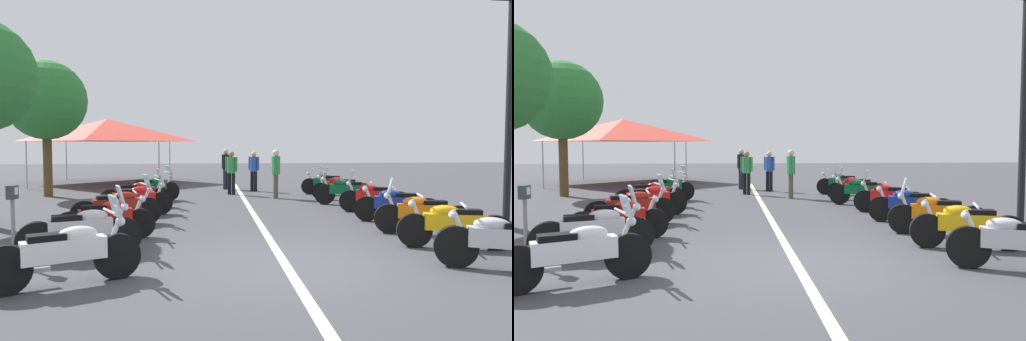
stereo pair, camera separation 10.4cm
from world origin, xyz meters
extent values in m
plane|color=#424247|center=(0.00, 0.00, 0.00)|extent=(80.00, 80.00, 0.00)
cube|color=beige|center=(4.66, 0.00, 0.00)|extent=(21.68, 0.16, 0.01)
cylinder|color=black|center=(-0.51, 2.55, 0.33)|extent=(0.42, 0.65, 0.66)
cylinder|color=black|center=(-1.14, 3.84, 0.33)|extent=(0.42, 0.65, 0.66)
cube|color=white|center=(-0.83, 3.19, 0.51)|extent=(0.73, 1.10, 0.30)
ellipsoid|color=white|center=(-0.75, 3.03, 0.71)|extent=(0.46, 0.58, 0.22)
cube|color=black|center=(-0.92, 3.39, 0.69)|extent=(0.45, 0.55, 0.12)
cylinder|color=silver|center=(-0.54, 2.60, 0.63)|extent=(0.19, 0.29, 0.58)
cylinder|color=silver|center=(-0.55, 2.64, 0.99)|extent=(0.57, 0.31, 0.04)
sphere|color=silver|center=(-0.49, 2.50, 0.83)|extent=(0.14, 0.14, 0.14)
cylinder|color=silver|center=(-0.86, 3.66, 0.23)|extent=(0.31, 0.53, 0.08)
cube|color=silver|center=(-0.52, 2.56, 1.06)|extent=(0.38, 0.27, 0.32)
cylinder|color=black|center=(0.99, 2.75, 0.34)|extent=(0.35, 0.68, 0.67)
cylinder|color=black|center=(0.56, 4.04, 0.34)|extent=(0.35, 0.68, 0.67)
cube|color=silver|center=(0.77, 3.40, 0.52)|extent=(0.59, 1.07, 0.30)
ellipsoid|color=silver|center=(0.83, 3.23, 0.72)|extent=(0.41, 0.58, 0.22)
cube|color=black|center=(0.71, 3.61, 0.70)|extent=(0.40, 0.54, 0.12)
cylinder|color=silver|center=(0.97, 2.81, 0.64)|extent=(0.16, 0.30, 0.58)
cylinder|color=silver|center=(0.96, 2.85, 1.00)|extent=(0.60, 0.23, 0.04)
sphere|color=silver|center=(1.00, 2.71, 0.84)|extent=(0.14, 0.14, 0.14)
cylinder|color=silver|center=(0.82, 3.84, 0.24)|extent=(0.25, 0.55, 0.08)
cube|color=silver|center=(0.98, 2.77, 1.07)|extent=(0.38, 0.23, 0.32)
cylinder|color=black|center=(2.44, 2.65, 0.31)|extent=(0.30, 0.63, 0.62)
cylinder|color=black|center=(2.08, 3.97, 0.31)|extent=(0.30, 0.63, 0.62)
cube|color=red|center=(2.26, 3.31, 0.49)|extent=(0.54, 1.07, 0.30)
ellipsoid|color=red|center=(2.30, 3.14, 0.69)|extent=(0.39, 0.57, 0.22)
cube|color=black|center=(2.20, 3.52, 0.67)|extent=(0.38, 0.53, 0.12)
cylinder|color=silver|center=(2.42, 2.71, 0.61)|extent=(0.14, 0.30, 0.58)
cylinder|color=silver|center=(2.41, 2.75, 0.97)|extent=(0.61, 0.20, 0.04)
sphere|color=silver|center=(2.45, 2.60, 0.81)|extent=(0.14, 0.14, 0.14)
cylinder|color=silver|center=(2.33, 3.75, 0.22)|extent=(0.22, 0.55, 0.08)
cylinder|color=black|center=(4.17, 2.72, 0.33)|extent=(0.37, 0.66, 0.65)
cylinder|color=black|center=(3.63, 4.08, 0.33)|extent=(0.37, 0.66, 0.65)
cube|color=maroon|center=(3.90, 3.40, 0.51)|extent=(0.67, 1.14, 0.30)
ellipsoid|color=maroon|center=(3.97, 3.23, 0.71)|extent=(0.43, 0.58, 0.22)
cube|color=black|center=(3.82, 3.60, 0.69)|extent=(0.42, 0.54, 0.12)
cylinder|color=silver|center=(4.15, 2.77, 0.63)|extent=(0.17, 0.30, 0.58)
cylinder|color=silver|center=(4.13, 2.81, 0.99)|extent=(0.59, 0.27, 0.04)
sphere|color=silver|center=(4.19, 2.67, 0.83)|extent=(0.14, 0.14, 0.14)
cylinder|color=silver|center=(3.91, 3.87, 0.23)|extent=(0.28, 0.54, 0.08)
cube|color=silver|center=(4.16, 2.74, 1.06)|extent=(0.38, 0.25, 0.32)
cylinder|color=black|center=(5.69, 2.56, 0.32)|extent=(0.34, 0.64, 0.63)
cylinder|color=black|center=(5.20, 3.94, 0.32)|extent=(0.34, 0.64, 0.63)
cube|color=red|center=(5.44, 3.25, 0.50)|extent=(0.63, 1.14, 0.30)
ellipsoid|color=red|center=(5.50, 3.08, 0.70)|extent=(0.42, 0.58, 0.22)
cube|color=black|center=(5.37, 3.46, 0.68)|extent=(0.40, 0.54, 0.12)
cylinder|color=silver|center=(5.67, 2.62, 0.62)|extent=(0.16, 0.30, 0.58)
cylinder|color=silver|center=(5.65, 2.65, 0.98)|extent=(0.60, 0.24, 0.04)
sphere|color=silver|center=(5.70, 2.51, 0.82)|extent=(0.14, 0.14, 0.14)
cylinder|color=silver|center=(5.47, 3.73, 0.22)|extent=(0.26, 0.55, 0.08)
cylinder|color=black|center=(7.18, 2.73, 0.31)|extent=(0.31, 0.63, 0.62)
cylinder|color=black|center=(6.75, 4.15, 0.31)|extent=(0.31, 0.63, 0.62)
cube|color=maroon|center=(6.97, 3.44, 0.49)|extent=(0.59, 1.16, 0.30)
ellipsoid|color=maroon|center=(7.02, 3.27, 0.69)|extent=(0.40, 0.57, 0.22)
cube|color=black|center=(6.90, 3.65, 0.67)|extent=(0.39, 0.53, 0.12)
cylinder|color=silver|center=(7.16, 2.79, 0.61)|extent=(0.15, 0.30, 0.58)
cylinder|color=silver|center=(7.15, 2.83, 0.97)|extent=(0.61, 0.22, 0.04)
sphere|color=silver|center=(7.19, 2.69, 0.81)|extent=(0.14, 0.14, 0.14)
cylinder|color=silver|center=(7.01, 3.92, 0.22)|extent=(0.24, 0.55, 0.08)
cube|color=silver|center=(7.17, 2.75, 1.04)|extent=(0.38, 0.22, 0.32)
cylinder|color=black|center=(8.89, 2.58, 0.32)|extent=(0.40, 0.65, 0.65)
cylinder|color=black|center=(8.29, 3.85, 0.32)|extent=(0.40, 0.65, 0.65)
cube|color=#0C592D|center=(8.59, 3.21, 0.50)|extent=(0.71, 1.08, 0.30)
ellipsoid|color=#0C592D|center=(8.67, 3.05, 0.70)|extent=(0.46, 0.58, 0.22)
cube|color=black|center=(8.50, 3.41, 0.68)|extent=(0.44, 0.55, 0.12)
cylinder|color=silver|center=(8.87, 2.63, 0.62)|extent=(0.19, 0.29, 0.58)
cylinder|color=silver|center=(8.85, 2.67, 0.98)|extent=(0.58, 0.30, 0.04)
sphere|color=silver|center=(8.91, 2.53, 0.82)|extent=(0.14, 0.14, 0.14)
cylinder|color=silver|center=(8.57, 3.67, 0.23)|extent=(0.31, 0.53, 0.08)
cube|color=silver|center=(8.88, 2.60, 1.05)|extent=(0.38, 0.26, 0.32)
cylinder|color=black|center=(-0.41, -2.65, 0.33)|extent=(0.39, 0.67, 0.67)
cube|color=silver|center=(-0.68, -3.28, 0.51)|extent=(0.66, 1.07, 0.30)
ellipsoid|color=silver|center=(-0.61, -3.11, 0.71)|extent=(0.44, 0.58, 0.22)
cylinder|color=silver|center=(-0.43, -2.71, 0.63)|extent=(0.18, 0.29, 0.58)
cylinder|color=silver|center=(-0.45, -2.74, 0.99)|extent=(0.59, 0.28, 0.04)
sphere|color=silver|center=(-0.39, -2.60, 0.83)|extent=(0.14, 0.14, 0.14)
cylinder|color=black|center=(1.04, -2.63, 0.32)|extent=(0.30, 0.66, 0.65)
cylinder|color=black|center=(0.67, -4.01, 0.32)|extent=(0.30, 0.66, 0.65)
cube|color=#EAB214|center=(0.86, -3.32, 0.50)|extent=(0.55, 1.13, 0.30)
ellipsoid|color=#EAB214|center=(0.90, -3.15, 0.70)|extent=(0.39, 0.57, 0.22)
cube|color=black|center=(0.80, -3.53, 0.68)|extent=(0.38, 0.53, 0.12)
cylinder|color=silver|center=(1.03, -2.69, 0.62)|extent=(0.14, 0.30, 0.58)
cylinder|color=silver|center=(1.02, -2.72, 0.98)|extent=(0.61, 0.20, 0.04)
sphere|color=silver|center=(1.06, -2.58, 0.82)|extent=(0.14, 0.14, 0.14)
cylinder|color=silver|center=(0.57, -3.69, 0.23)|extent=(0.22, 0.55, 0.08)
cylinder|color=black|center=(2.44, -2.69, 0.32)|extent=(0.32, 0.66, 0.65)
cylinder|color=black|center=(2.01, -4.06, 0.32)|extent=(0.32, 0.66, 0.65)
cube|color=orange|center=(2.22, -3.38, 0.50)|extent=(0.59, 1.12, 0.30)
ellipsoid|color=orange|center=(2.28, -3.21, 0.70)|extent=(0.40, 0.57, 0.22)
cube|color=black|center=(2.16, -3.59, 0.68)|extent=(0.39, 0.54, 0.12)
cylinder|color=silver|center=(2.42, -2.75, 0.62)|extent=(0.15, 0.30, 0.58)
cylinder|color=silver|center=(2.41, -2.79, 0.98)|extent=(0.60, 0.22, 0.04)
sphere|color=silver|center=(2.45, -2.64, 0.82)|extent=(0.14, 0.14, 0.14)
cylinder|color=silver|center=(1.93, -3.74, 0.23)|extent=(0.24, 0.55, 0.08)
cube|color=silver|center=(2.43, -2.71, 1.05)|extent=(0.38, 0.22, 0.32)
cylinder|color=black|center=(4.04, -2.74, 0.32)|extent=(0.37, 0.64, 0.63)
cylinder|color=black|center=(3.49, -4.10, 0.32)|extent=(0.37, 0.64, 0.63)
cube|color=navy|center=(3.77, -3.42, 0.50)|extent=(0.68, 1.14, 0.30)
ellipsoid|color=navy|center=(3.83, -3.26, 0.70)|extent=(0.44, 0.58, 0.22)
cube|color=black|center=(3.68, -3.63, 0.68)|extent=(0.42, 0.54, 0.12)
cylinder|color=silver|center=(4.02, -2.80, 0.62)|extent=(0.17, 0.29, 0.58)
cylinder|color=silver|center=(4.01, -2.84, 0.98)|extent=(0.59, 0.27, 0.04)
sphere|color=silver|center=(4.06, -2.70, 0.82)|extent=(0.14, 0.14, 0.14)
cylinder|color=silver|center=(3.43, -3.76, 0.22)|extent=(0.28, 0.54, 0.08)
cylinder|color=black|center=(5.67, -2.81, 0.32)|extent=(0.39, 0.63, 0.63)
cylinder|color=black|center=(5.11, -4.06, 0.32)|extent=(0.39, 0.63, 0.63)
cube|color=red|center=(5.39, -3.44, 0.50)|extent=(0.68, 1.06, 0.30)
ellipsoid|color=red|center=(5.46, -3.27, 0.70)|extent=(0.45, 0.58, 0.22)
cube|color=black|center=(5.30, -3.64, 0.68)|extent=(0.43, 0.54, 0.12)
cylinder|color=silver|center=(5.65, -2.87, 0.62)|extent=(0.18, 0.29, 0.58)
cylinder|color=silver|center=(5.63, -2.91, 0.98)|extent=(0.58, 0.29, 0.04)
sphere|color=silver|center=(5.69, -2.77, 0.82)|extent=(0.14, 0.14, 0.14)
cylinder|color=silver|center=(5.06, -3.74, 0.22)|extent=(0.30, 0.53, 0.08)
cube|color=silver|center=(5.66, -2.83, 1.05)|extent=(0.38, 0.26, 0.32)
cylinder|color=black|center=(7.39, -2.50, 0.33)|extent=(0.40, 0.66, 0.66)
cylinder|color=black|center=(6.80, -3.79, 0.33)|extent=(0.40, 0.66, 0.66)
cube|color=#0C592D|center=(7.10, -3.15, 0.51)|extent=(0.71, 1.10, 0.30)
ellipsoid|color=#0C592D|center=(7.17, -2.98, 0.71)|extent=(0.45, 0.58, 0.22)
cube|color=black|center=(7.00, -3.35, 0.69)|extent=(0.44, 0.54, 0.12)
cylinder|color=silver|center=(7.37, -2.55, 0.63)|extent=(0.18, 0.29, 0.58)
cylinder|color=silver|center=(7.35, -2.59, 0.99)|extent=(0.58, 0.30, 0.04)
sphere|color=silver|center=(7.42, -2.45, 0.83)|extent=(0.14, 0.14, 0.14)
cylinder|color=silver|center=(6.75, -3.46, 0.23)|extent=(0.30, 0.53, 0.08)
cube|color=silver|center=(7.39, -2.52, 1.06)|extent=(0.38, 0.26, 0.32)
cylinder|color=black|center=(8.69, -2.66, 0.30)|extent=(0.32, 0.62, 0.60)
cylinder|color=black|center=(8.22, -4.08, 0.30)|extent=(0.32, 0.62, 0.60)
cube|color=red|center=(8.45, -3.37, 0.48)|extent=(0.62, 1.17, 0.30)
ellipsoid|color=red|center=(8.51, -3.20, 0.68)|extent=(0.41, 0.58, 0.22)
cube|color=black|center=(8.38, -3.58, 0.66)|extent=(0.40, 0.54, 0.12)
cylinder|color=silver|center=(8.67, -2.72, 0.60)|extent=(0.16, 0.30, 0.58)
cylinder|color=silver|center=(8.66, -2.76, 0.96)|extent=(0.60, 0.23, 0.04)
sphere|color=silver|center=(8.70, -2.61, 0.80)|extent=(0.14, 0.14, 0.14)
cylinder|color=silver|center=(8.14, -3.74, 0.21)|extent=(0.25, 0.55, 0.08)
cube|color=silver|center=(8.68, -2.68, 1.03)|extent=(0.38, 0.23, 0.32)
cylinder|color=black|center=(10.43, -2.65, 0.31)|extent=(0.36, 0.63, 0.63)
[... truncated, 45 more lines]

